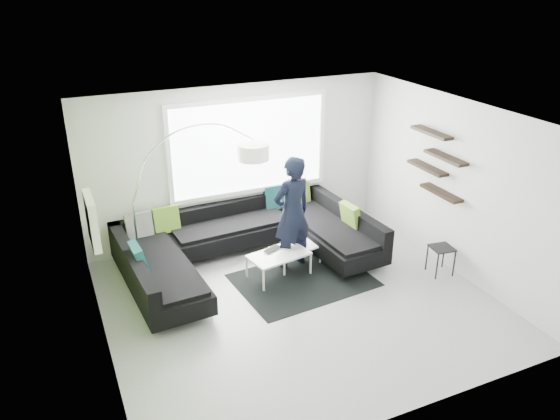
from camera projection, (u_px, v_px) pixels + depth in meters
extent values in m
plane|color=gray|center=(299.00, 302.00, 8.17)|extent=(5.50, 5.50, 0.00)
cube|color=silver|center=(238.00, 163.00, 9.68)|extent=(5.50, 0.04, 2.80)
cube|color=silver|center=(408.00, 311.00, 5.51)|extent=(5.50, 0.04, 2.80)
cube|color=silver|center=(95.00, 256.00, 6.57)|extent=(0.04, 5.00, 2.80)
cube|color=silver|center=(456.00, 187.00, 8.63)|extent=(0.04, 5.00, 2.80)
cube|color=white|center=(301.00, 118.00, 7.03)|extent=(5.50, 5.00, 0.04)
cube|color=#6B9E33|center=(96.00, 256.00, 6.58)|extent=(0.01, 5.00, 2.80)
cube|color=white|center=(249.00, 146.00, 9.60)|extent=(2.96, 0.06, 1.68)
cube|color=white|center=(93.00, 221.00, 7.02)|extent=(0.12, 0.66, 0.66)
cube|color=black|center=(436.00, 163.00, 8.80)|extent=(0.20, 1.24, 0.95)
cube|color=black|center=(249.00, 255.00, 9.06)|extent=(4.15, 2.73, 0.42)
cube|color=black|center=(249.00, 235.00, 8.91)|extent=(4.15, 2.73, 0.32)
cube|color=#4C7219|center=(249.00, 232.00, 8.88)|extent=(3.59, 0.44, 0.44)
cube|color=black|center=(303.00, 280.00, 8.72)|extent=(2.21, 1.69, 0.01)
cube|color=white|center=(287.00, 259.00, 8.95)|extent=(1.34, 0.92, 0.40)
cube|color=black|center=(440.00, 260.00, 8.84)|extent=(0.39, 0.39, 0.47)
imported|color=black|center=(292.00, 213.00, 8.79)|extent=(0.87, 0.72, 1.91)
imported|color=black|center=(274.00, 250.00, 8.78)|extent=(0.50, 0.47, 0.03)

